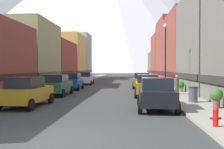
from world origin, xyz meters
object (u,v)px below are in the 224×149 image
(trash_bin_right, at_px, (193,94))
(potted_plant_1, at_px, (180,86))
(car_right_1, at_px, (147,85))
(fire_hydrant_near, at_px, (216,116))
(potted_plant_0, at_px, (40,84))
(pedestrian_2, at_px, (59,80))
(car_right_0, at_px, (156,93))
(car_left_2, at_px, (72,81))
(car_left_3, at_px, (85,78))
(car_right_2, at_px, (142,80))
(potted_plant_2, at_px, (216,96))
(pedestrian_0, at_px, (177,86))
(car_left_1, at_px, (57,85))
(streetlamp_right, at_px, (165,48))
(car_left_0, at_px, (27,92))

(trash_bin_right, relative_size, potted_plant_1, 0.97)
(car_right_1, height_order, fire_hydrant_near, car_right_1)
(potted_plant_0, distance_m, pedestrian_2, 4.92)
(car_right_0, xyz_separation_m, car_right_1, (-0.00, 7.16, 0.00))
(car_right_0, bearing_deg, pedestrian_2, 119.63)
(car_right_0, bearing_deg, car_left_2, 118.89)
(potted_plant_1, bearing_deg, trash_bin_right, -94.86)
(car_left_3, xyz_separation_m, fire_hydrant_near, (9.25, -28.04, -0.37))
(car_left_3, xyz_separation_m, pedestrian_2, (-2.45, -5.32, 0.02))
(car_right_0, xyz_separation_m, car_right_2, (-0.00, 16.39, 0.00))
(trash_bin_right, height_order, potted_plant_2, potted_plant_2)
(pedestrian_0, bearing_deg, pedestrian_2, 140.82)
(potted_plant_2, bearing_deg, car_left_1, 144.44)
(car_right_1, bearing_deg, car_left_2, 138.97)
(car_right_1, bearing_deg, potted_plant_1, 40.86)
(streetlamp_right, bearing_deg, potted_plant_0, 157.96)
(car_left_3, xyz_separation_m, trash_bin_right, (10.15, -20.71, -0.26))
(car_right_2, height_order, potted_plant_1, car_right_2)
(car_right_2, relative_size, streetlamp_right, 0.76)
(car_left_1, bearing_deg, streetlamp_right, 2.16)
(pedestrian_2, bearing_deg, car_left_1, -76.50)
(car_left_1, bearing_deg, fire_hydrant_near, -53.53)
(fire_hydrant_near, height_order, pedestrian_2, pedestrian_2)
(car_right_2, height_order, potted_plant_0, car_right_2)
(car_right_1, height_order, streetlamp_right, streetlamp_right)
(car_left_1, height_order, car_left_3, same)
(trash_bin_right, bearing_deg, pedestrian_0, 91.10)
(fire_hydrant_near, distance_m, streetlamp_right, 13.32)
(pedestrian_2, height_order, streetlamp_right, streetlamp_right)
(potted_plant_2, xyz_separation_m, pedestrian_2, (-13.25, 17.92, 0.13))
(car_right_1, bearing_deg, trash_bin_right, -62.38)
(car_left_1, height_order, pedestrian_2, pedestrian_2)
(car_left_0, xyz_separation_m, pedestrian_2, (-2.45, 17.01, 0.02))
(fire_hydrant_near, xyz_separation_m, streetlamp_right, (-0.10, 12.86, 3.46))
(car_left_0, relative_size, potted_plant_0, 4.70)
(fire_hydrant_near, bearing_deg, car_right_2, 94.41)
(car_left_3, height_order, trash_bin_right, car_left_3)
(fire_hydrant_near, bearing_deg, pedestrian_2, 117.25)
(potted_plant_0, height_order, pedestrian_0, pedestrian_0)
(car_left_1, xyz_separation_m, car_right_1, (7.60, -0.31, 0.00))
(car_left_2, relative_size, car_left_3, 1.00)
(pedestrian_0, height_order, pedestrian_2, pedestrian_2)
(car_left_2, bearing_deg, trash_bin_right, -48.54)
(potted_plant_0, xyz_separation_m, pedestrian_2, (0.75, 4.86, 0.28))
(car_right_1, bearing_deg, car_right_0, -90.00)
(fire_hydrant_near, distance_m, pedestrian_0, 12.56)
(car_left_2, bearing_deg, car_left_0, -90.02)
(potted_plant_2, bearing_deg, car_left_0, 175.18)
(car_left_3, bearing_deg, car_right_2, -41.02)
(potted_plant_0, bearing_deg, car_left_3, 72.54)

